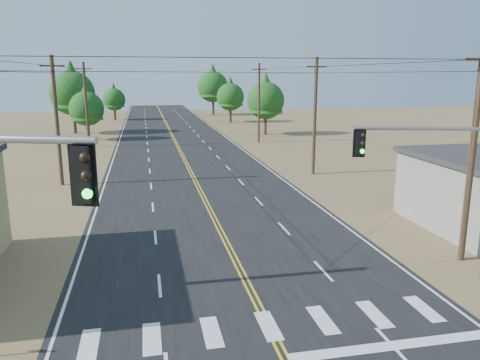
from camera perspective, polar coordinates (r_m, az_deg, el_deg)
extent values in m
cube|color=black|center=(37.45, -5.28, -0.52)|extent=(15.00, 200.00, 0.02)
cylinder|color=#4C3826|center=(38.97, -21.42, 6.62)|extent=(0.30, 0.30, 10.00)
cube|color=#4C3826|center=(38.81, -21.93, 12.79)|extent=(1.80, 0.12, 0.12)
cylinder|color=#4C3826|center=(58.72, -18.24, 8.63)|extent=(0.30, 0.30, 10.00)
cube|color=#4C3826|center=(58.62, -18.53, 12.72)|extent=(1.80, 0.12, 0.12)
cylinder|color=#4C3826|center=(23.55, 26.43, 2.69)|extent=(0.30, 0.30, 10.00)
cylinder|color=#4C3826|center=(41.04, 9.10, 7.60)|extent=(0.30, 0.30, 10.00)
cube|color=#4C3826|center=(40.89, 9.31, 13.47)|extent=(1.80, 0.12, 0.12)
cylinder|color=#4C3826|center=(60.12, 2.32, 9.33)|extent=(0.30, 0.30, 10.00)
cube|color=#4C3826|center=(60.01, 2.36, 13.34)|extent=(1.80, 0.12, 0.12)
cube|color=black|center=(9.73, -18.50, 0.69)|extent=(0.44, 0.41, 1.13)
sphere|color=black|center=(9.49, -18.41, 2.62)|extent=(0.21, 0.21, 0.21)
sphere|color=black|center=(9.55, -18.26, 0.49)|extent=(0.21, 0.21, 0.21)
sphere|color=#0CE533|center=(9.63, -18.11, -1.60)|extent=(0.21, 0.21, 0.21)
cylinder|color=gray|center=(20.00, 21.73, 5.84)|extent=(5.45, 1.68, 0.15)
cube|color=black|center=(19.47, 14.42, 4.41)|extent=(0.38, 0.35, 1.00)
sphere|color=black|center=(19.30, 14.80, 5.28)|extent=(0.18, 0.18, 0.18)
sphere|color=black|center=(19.35, 14.75, 4.35)|extent=(0.18, 0.18, 0.18)
sphere|color=#0CE533|center=(19.39, 14.69, 3.41)|extent=(0.18, 0.18, 0.18)
cylinder|color=#3F2D1E|center=(65.84, -18.04, 5.84)|extent=(0.45, 0.45, 2.72)
cone|color=#134515|center=(65.53, -18.26, 9.11)|extent=(4.23, 4.23, 4.83)
sphere|color=#134515|center=(65.59, -18.20, 8.26)|extent=(4.53, 4.53, 4.53)
cylinder|color=#3F2D1E|center=(73.94, -19.53, 6.87)|extent=(0.46, 0.46, 3.86)
cone|color=#134515|center=(73.65, -19.84, 11.01)|extent=(6.00, 6.00, 6.86)
sphere|color=#134515|center=(73.69, -19.76, 9.93)|extent=(6.43, 6.43, 6.43)
cylinder|color=#3F2D1E|center=(93.75, -15.01, 7.85)|extent=(0.42, 0.42, 2.54)
cone|color=#134515|center=(93.54, -15.14, 10.01)|extent=(3.96, 3.96, 4.52)
sphere|color=#134515|center=(93.59, -15.10, 9.45)|extent=(4.24, 4.24, 4.24)
cylinder|color=#3F2D1E|center=(68.43, 3.11, 6.89)|extent=(0.41, 0.41, 3.21)
cone|color=#134515|center=(68.12, 3.15, 10.62)|extent=(4.99, 4.99, 5.71)
sphere|color=#134515|center=(68.17, 3.14, 9.65)|extent=(5.35, 5.35, 5.35)
cylinder|color=#3F2D1E|center=(86.48, -1.18, 8.05)|extent=(0.48, 0.48, 2.99)
cone|color=#134515|center=(86.24, -1.19, 10.81)|extent=(4.66, 4.66, 5.32)
sphere|color=#134515|center=(86.28, -1.19, 10.09)|extent=(4.99, 4.99, 4.99)
cylinder|color=#3F2D1E|center=(102.14, -3.29, 9.02)|extent=(0.50, 0.50, 3.93)
cone|color=#134515|center=(101.93, -3.33, 12.08)|extent=(6.11, 6.11, 6.98)
sphere|color=#134515|center=(101.96, -3.32, 11.28)|extent=(6.55, 6.55, 6.55)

